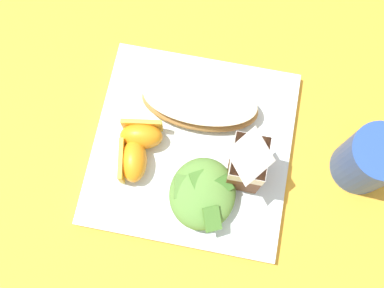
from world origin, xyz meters
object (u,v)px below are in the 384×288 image
white_plate (192,147)px  orange_wedge_middle (132,161)px  drinking_blue_cup (369,160)px  orange_wedge_front (141,135)px  milk_carton (248,162)px  cheesy_pizza_bread (200,103)px  green_salad_pile (202,193)px

white_plate → orange_wedge_middle: (0.04, -0.08, 0.03)m
orange_wedge_middle → drinking_blue_cup: (-0.06, 0.32, 0.01)m
orange_wedge_front → milk_carton: bearing=82.3°
cheesy_pizza_bread → orange_wedge_middle: orange_wedge_middle is taller
cheesy_pizza_bread → green_salad_pile: (0.13, 0.03, 0.00)m
orange_wedge_front → drinking_blue_cup: drinking_blue_cup is taller
milk_carton → drinking_blue_cup: 0.17m
milk_carton → orange_wedge_front: bearing=-97.7°
white_plate → milk_carton: milk_carton is taller
orange_wedge_middle → white_plate: bearing=119.2°
cheesy_pizza_bread → white_plate: bearing=-0.7°
white_plate → drinking_blue_cup: 0.24m
white_plate → orange_wedge_front: 0.08m
cheesy_pizza_bread → orange_wedge_middle: bearing=-36.8°
orange_wedge_front → orange_wedge_middle: size_ratio=0.98×
milk_carton → drinking_blue_cup: milk_carton is taller
white_plate → drinking_blue_cup: size_ratio=2.89×
white_plate → drinking_blue_cup: drinking_blue_cup is taller
cheesy_pizza_bread → milk_carton: bearing=42.8°
green_salad_pile → drinking_blue_cup: bearing=112.0°
cheesy_pizza_bread → green_salad_pile: bearing=11.9°
white_plate → green_salad_pile: size_ratio=2.75×
orange_wedge_middle → drinking_blue_cup: drinking_blue_cup is taller
white_plate → milk_carton: (0.02, 0.08, 0.07)m
cheesy_pizza_bread → orange_wedge_middle: size_ratio=2.60×
orange_wedge_front → orange_wedge_middle: same height
orange_wedge_front → orange_wedge_middle: 0.04m
white_plate → orange_wedge_middle: 0.09m
green_salad_pile → drinking_blue_cup: drinking_blue_cup is taller
cheesy_pizza_bread → green_salad_pile: green_salad_pile is taller
green_salad_pile → milk_carton: milk_carton is taller
cheesy_pizza_bread → orange_wedge_front: bearing=-49.0°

